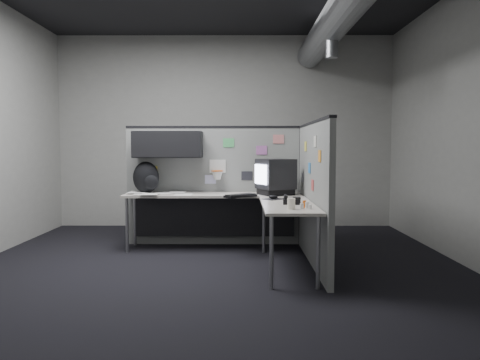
{
  "coord_description": "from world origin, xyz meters",
  "views": [
    {
      "loc": [
        0.28,
        -5.12,
        1.34
      ],
      "look_at": [
        0.26,
        0.35,
        0.96
      ],
      "focal_mm": 35.0,
      "sensor_mm": 36.0,
      "label": 1
    }
  ],
  "objects_px": {
    "backpack": "(147,178)",
    "desk": "(231,205)",
    "keyboard": "(241,196)",
    "monitor": "(275,176)",
    "phone": "(291,200)"
  },
  "relations": [
    {
      "from": "backpack",
      "to": "desk",
      "type": "bearing_deg",
      "value": -37.04
    },
    {
      "from": "desk",
      "to": "keyboard",
      "type": "distance_m",
      "value": 0.22
    },
    {
      "from": "monitor",
      "to": "phone",
      "type": "relative_size",
      "value": 2.44
    },
    {
      "from": "keyboard",
      "to": "phone",
      "type": "bearing_deg",
      "value": -45.18
    },
    {
      "from": "phone",
      "to": "backpack",
      "type": "xyz_separation_m",
      "value": [
        -1.79,
        1.13,
        0.17
      ]
    },
    {
      "from": "monitor",
      "to": "keyboard",
      "type": "distance_m",
      "value": 0.57
    },
    {
      "from": "monitor",
      "to": "backpack",
      "type": "height_order",
      "value": "monitor"
    },
    {
      "from": "desk",
      "to": "keyboard",
      "type": "bearing_deg",
      "value": -45.08
    },
    {
      "from": "desk",
      "to": "keyboard",
      "type": "xyz_separation_m",
      "value": [
        0.12,
        -0.12,
        0.13
      ]
    },
    {
      "from": "monitor",
      "to": "phone",
      "type": "height_order",
      "value": "monitor"
    },
    {
      "from": "phone",
      "to": "backpack",
      "type": "bearing_deg",
      "value": 162.55
    },
    {
      "from": "phone",
      "to": "desk",
      "type": "bearing_deg",
      "value": 144.63
    },
    {
      "from": "backpack",
      "to": "monitor",
      "type": "bearing_deg",
      "value": -26.26
    },
    {
      "from": "desk",
      "to": "monitor",
      "type": "xyz_separation_m",
      "value": [
        0.57,
        0.16,
        0.35
      ]
    },
    {
      "from": "phone",
      "to": "backpack",
      "type": "distance_m",
      "value": 2.13
    }
  ]
}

